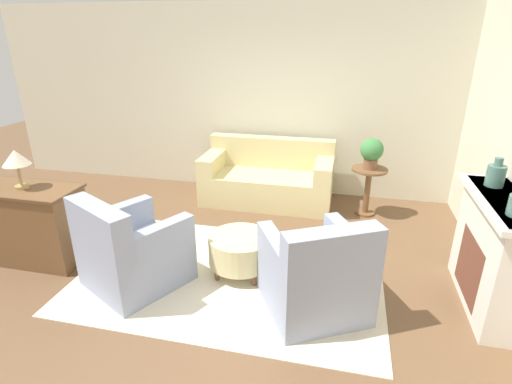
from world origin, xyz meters
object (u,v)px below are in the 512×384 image
Objects in this scene: armchair_left at (131,253)px; ottoman_table at (240,250)px; side_table at (368,184)px; vase_mantel_near at (496,175)px; couch at (268,180)px; dresser at (31,223)px; potted_plant_on_side_table at (372,152)px; armchair_right at (316,276)px; table_lamp at (16,159)px.

ottoman_table is at bearing 23.89° from armchair_left.
vase_mantel_near reaches higher than side_table.
dresser is (-2.19, -2.22, 0.11)m from couch.
vase_mantel_near is at bearing 13.30° from armchair_left.
side_table is (1.32, 1.82, 0.17)m from ottoman_table.
potted_plant_on_side_table is (-1.02, 1.47, -0.26)m from vase_mantel_near.
couch is at bearing 111.08° from armchair_right.
armchair_left is at bearing -135.73° from potted_plant_on_side_table.
dresser is at bearing 0.00° from table_lamp.
dresser is 4.73m from vase_mantel_near.
table_lamp reaches higher than potted_plant_on_side_table.
armchair_right is 1.89m from vase_mantel_near.
ottoman_table is at bearing -126.01° from potted_plant_on_side_table.
couch is 2.57m from armchair_left.
armchair_left is 1.09m from ottoman_table.
armchair_left is 3.28m from potted_plant_on_side_table.
vase_mantel_near is (1.02, -1.47, 0.72)m from side_table.
potted_plant_on_side_table is at bearing 53.99° from ottoman_table.
armchair_left reaches higher than couch.
armchair_left reaches higher than dresser.
vase_mantel_near is 1.81m from potted_plant_on_side_table.
table_lamp is (-3.62, -2.06, 0.27)m from potted_plant_on_side_table.
armchair_left is at bearing -8.60° from dresser.
side_table is at bearing 53.99° from ottoman_table.
ottoman_table is at bearing -171.56° from vase_mantel_near.
potted_plant_on_side_table is (0.50, 2.26, 0.54)m from armchair_right.
dresser reaches higher than ottoman_table.
armchair_right is at bearing -28.26° from ottoman_table.
ottoman_table is (0.11, -1.97, -0.06)m from couch.
table_lamp is at bearing -150.31° from potted_plant_on_side_table.
table_lamp reaches higher than couch.
table_lamp is (-4.64, -0.59, 0.00)m from vase_mantel_near.
side_table is 0.46m from potted_plant_on_side_table.
ottoman_table is at bearing 6.09° from dresser.
vase_mantel_near is at bearing -55.35° from potted_plant_on_side_table.
ottoman_table is 1.58× the size of potted_plant_on_side_table.
table_lamp is (-3.12, 0.20, 0.81)m from armchair_right.
table_lamp is (0.00, 0.00, 0.73)m from dresser.
table_lamp is at bearing 176.39° from armchair_right.
potted_plant_on_side_table is (2.32, 2.26, 0.54)m from armchair_left.
armchair_right reaches higher than ottoman_table.
dresser is (-2.30, -0.25, 0.17)m from ottoman_table.
couch is 1.64× the size of armchair_left.
vase_mantel_near reaches higher than dresser.
armchair_right is 2.78× the size of potted_plant_on_side_table.
armchair_left is at bearing -110.21° from couch.
vase_mantel_near is (2.34, 0.35, 0.89)m from ottoman_table.
dresser reaches higher than side_table.
couch reaches higher than ottoman_table.
side_table is 1.93m from vase_mantel_near.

